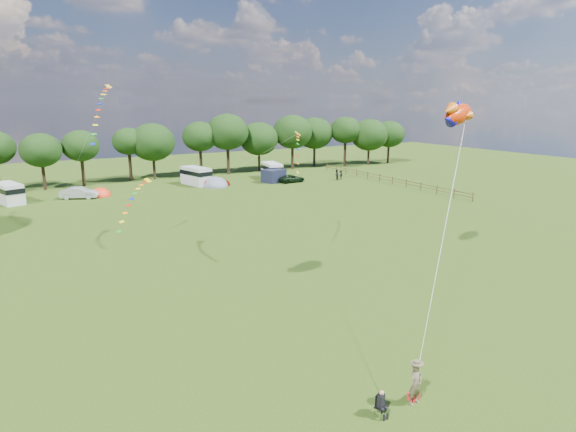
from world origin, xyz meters
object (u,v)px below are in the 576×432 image
car_b (79,193)px  camp_chair (381,400)px  tent_greyblue (216,186)px  campervan_b (8,193)px  tent_orange (101,196)px  car_d (292,178)px  car_c (215,182)px  walker_a (336,175)px  walker_b (341,175)px  campervan_c (196,175)px  campervan_d (272,170)px  fish_kite (456,115)px  kite_flyer (416,384)px

car_b → camp_chair: car_b is taller
car_b → tent_greyblue: 18.73m
campervan_b → tent_orange: size_ratio=1.79×
car_d → camp_chair: 57.17m
car_c → campervan_b: 26.73m
camp_chair → car_d: bearing=40.5°
car_b → car_c: (18.80, 0.61, -0.14)m
campervan_b → tent_greyblue: bearing=-110.4°
camp_chair → walker_a: 59.26m
tent_greyblue → walker_b: bearing=-11.0°
car_b → tent_greyblue: (18.71, 0.22, -0.74)m
campervan_b → campervan_c: bearing=-104.2°
car_b → campervan_d: size_ratio=0.78×
car_d → campervan_d: 5.01m
campervan_b → tent_greyblue: 26.68m
campervan_b → tent_greyblue: (26.63, -0.86, -1.33)m
car_c → tent_orange: (-16.17, 0.04, -0.61)m
car_b → fish_kite: (20.51, -42.60, 10.64)m
car_c → kite_flyer: (-11.62, -54.23, 0.30)m
car_c → camp_chair: size_ratio=3.69×
campervan_b → walker_b: 46.74m
campervan_d → campervan_c: bearing=98.6°
car_b → walker_a: walker_a is taller
fish_kite → campervan_c: bearing=76.0°
car_d → campervan_c: 14.64m
car_b → car_c: 18.81m
car_c → tent_greyblue: (-0.08, -0.39, -0.61)m
car_b → walker_b: car_b is taller
car_b → car_d: size_ratio=0.99×
car_b → car_d: (30.39, -2.08, -0.17)m
tent_orange → walker_b: walker_b is taller
car_d → tent_orange: 27.90m
car_d → campervan_b: bearing=78.8°
campervan_d → walker_b: bearing=-115.4°
tent_greyblue → fish_kite: fish_kite is taller
kite_flyer → walker_a: size_ratio=1.08×
car_d → car_b: bearing=79.6°
car_c → walker_a: size_ratio=2.45×
fish_kite → walker_b: fish_kite is taller
campervan_c → car_c: bearing=-151.7°
walker_b → tent_orange: bearing=-33.5°
kite_flyer → camp_chair: 1.77m
car_c → walker_b: walker_b is taller
car_c → walker_b: bearing=-87.9°
fish_kite → tent_orange: bearing=93.6°
car_b → walker_b: bearing=-72.6°
car_c → walker_a: walker_a is taller
campervan_d → car_d: bearing=-159.1°
campervan_c → kite_flyer: bearing=156.8°
car_d → campervan_c: (-13.72, 5.04, 0.83)m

